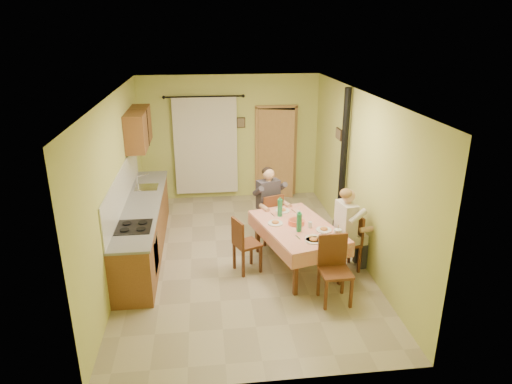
{
  "coord_description": "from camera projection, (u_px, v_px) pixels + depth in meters",
  "views": [
    {
      "loc": [
        -0.6,
        -7.07,
        3.82
      ],
      "look_at": [
        0.25,
        0.1,
        1.15
      ],
      "focal_mm": 32.0,
      "sensor_mm": 36.0,
      "label": 1
    }
  ],
  "objects": [
    {
      "name": "man_right",
      "position": [
        348.0,
        220.0,
        7.26
      ],
      "size": [
        0.53,
        0.62,
        1.39
      ],
      "rotation": [
        0.0,
        0.0,
        1.75
      ],
      "color": "beige",
      "rests_on": "chair_right"
    },
    {
      "name": "chair_left",
      "position": [
        247.0,
        255.0,
        7.42
      ],
      "size": [
        0.49,
        0.49,
        0.93
      ],
      "rotation": [
        0.0,
        0.0,
        -1.18
      ],
      "color": "#5C3019",
      "rests_on": "ground"
    },
    {
      "name": "dining_table",
      "position": [
        297.0,
        246.0,
        7.5
      ],
      "size": [
        1.47,
        1.96,
        0.76
      ],
      "rotation": [
        0.0,
        0.0,
        0.27
      ],
      "color": "#E48F7A",
      "rests_on": "ground"
    },
    {
      "name": "picture_right",
      "position": [
        339.0,
        134.0,
        8.67
      ],
      "size": [
        0.03,
        0.31,
        0.21
      ],
      "primitive_type": "cube",
      "color": "brown",
      "rests_on": "room_shell"
    },
    {
      "name": "upper_cabinets",
      "position": [
        138.0,
        128.0,
        8.69
      ],
      "size": [
        0.35,
        1.4,
        0.7
      ],
      "primitive_type": "cube",
      "color": "brown",
      "rests_on": "room_shell"
    },
    {
      "name": "picture_back",
      "position": [
        241.0,
        123.0,
        10.17
      ],
      "size": [
        0.19,
        0.03,
        0.23
      ],
      "primitive_type": "cube",
      "color": "black",
      "rests_on": "room_shell"
    },
    {
      "name": "curtain",
      "position": [
        206.0,
        146.0,
        10.18
      ],
      "size": [
        1.7,
        0.07,
        2.22
      ],
      "color": "black",
      "rests_on": "ground"
    },
    {
      "name": "chair_far",
      "position": [
        269.0,
        227.0,
        8.45
      ],
      "size": [
        0.51,
        0.51,
        0.95
      ],
      "rotation": [
        0.0,
        0.0,
        0.35
      ],
      "color": "#5C3019",
      "rests_on": "ground"
    },
    {
      "name": "kitchen_run",
      "position": [
        143.0,
        226.0,
        7.99
      ],
      "size": [
        0.64,
        3.64,
        1.56
      ],
      "color": "brown",
      "rests_on": "ground"
    },
    {
      "name": "chair_right",
      "position": [
        346.0,
        253.0,
        7.47
      ],
      "size": [
        0.46,
        0.46,
        0.96
      ],
      "rotation": [
        0.0,
        0.0,
        1.75
      ],
      "color": "#5C3019",
      "rests_on": "ground"
    },
    {
      "name": "man_far",
      "position": [
        269.0,
        197.0,
        8.25
      ],
      "size": [
        0.65,
        0.58,
        1.39
      ],
      "rotation": [
        0.0,
        0.0,
        0.35
      ],
      "color": "#38333D",
      "rests_on": "chair_far"
    },
    {
      "name": "doorway",
      "position": [
        276.0,
        152.0,
        10.45
      ],
      "size": [
        0.96,
        0.26,
        2.15
      ],
      "color": "black",
      "rests_on": "ground"
    },
    {
      "name": "stove_flue",
      "position": [
        342.0,
        185.0,
        8.39
      ],
      "size": [
        0.24,
        0.24,
        2.8
      ],
      "color": "black",
      "rests_on": "ground"
    },
    {
      "name": "tableware",
      "position": [
        302.0,
        224.0,
        7.25
      ],
      "size": [
        0.98,
        1.5,
        0.33
      ],
      "color": "white",
      "rests_on": "dining_table"
    },
    {
      "name": "floor",
      "position": [
        243.0,
        256.0,
        7.98
      ],
      "size": [
        4.0,
        6.0,
        0.01
      ],
      "primitive_type": "cube",
      "color": "tan",
      "rests_on": "ground"
    },
    {
      "name": "chair_near",
      "position": [
        334.0,
        283.0,
        6.6
      ],
      "size": [
        0.44,
        0.44,
        0.99
      ],
      "rotation": [
        0.0,
        0.0,
        3.17
      ],
      "color": "#5C3019",
      "rests_on": "ground"
    },
    {
      "name": "room_shell",
      "position": [
        241.0,
        156.0,
        7.35
      ],
      "size": [
        4.04,
        6.04,
        2.82
      ],
      "color": "#C9D06B",
      "rests_on": "ground"
    }
  ]
}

